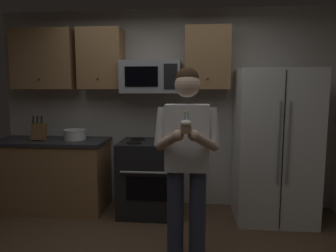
{
  "coord_description": "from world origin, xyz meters",
  "views": [
    {
      "loc": [
        0.4,
        -2.33,
        1.57
      ],
      "look_at": [
        0.17,
        0.29,
        1.25
      ],
      "focal_mm": 32.28,
      "sensor_mm": 36.0,
      "label": 1
    }
  ],
  "objects": [
    {
      "name": "wall_back",
      "position": [
        0.0,
        1.75,
        1.3
      ],
      "size": [
        4.4,
        0.1,
        2.6
      ],
      "primitive_type": "cube",
      "color": "beige",
      "rests_on": "ground"
    },
    {
      "name": "oven_range",
      "position": [
        -0.15,
        1.36,
        0.46
      ],
      "size": [
        0.76,
        0.7,
        0.93
      ],
      "color": "black",
      "rests_on": "ground"
    },
    {
      "name": "microwave",
      "position": [
        -0.15,
        1.48,
        1.72
      ],
      "size": [
        0.74,
        0.41,
        0.4
      ],
      "color": "#9EA0A5"
    },
    {
      "name": "refrigerator",
      "position": [
        1.35,
        1.32,
        0.9
      ],
      "size": [
        0.9,
        0.75,
        1.8
      ],
      "color": "white",
      "rests_on": "ground"
    },
    {
      "name": "cabinet_row_upper",
      "position": [
        -0.72,
        1.53,
        1.95
      ],
      "size": [
        2.78,
        0.36,
        0.76
      ],
      "color": "#9E7247"
    },
    {
      "name": "counter_left",
      "position": [
        -1.45,
        1.38,
        0.46
      ],
      "size": [
        1.44,
        0.66,
        0.92
      ],
      "color": "#9E7247",
      "rests_on": "ground"
    },
    {
      "name": "knife_block",
      "position": [
        -1.58,
        1.33,
        1.03
      ],
      "size": [
        0.16,
        0.15,
        0.32
      ],
      "color": "brown",
      "rests_on": "counter_left"
    },
    {
      "name": "bowl_large_white",
      "position": [
        -1.14,
        1.41,
        0.99
      ],
      "size": [
        0.29,
        0.29,
        0.13
      ],
      "color": "white",
      "rests_on": "counter_left"
    },
    {
      "name": "person",
      "position": [
        0.33,
        0.28,
        1.0
      ],
      "size": [
        0.6,
        0.48,
        1.76
      ],
      "color": "#383F59",
      "rests_on": "ground"
    },
    {
      "name": "cupcake",
      "position": [
        0.33,
        -0.05,
        1.29
      ],
      "size": [
        0.09,
        0.09,
        0.17
      ],
      "color": "#A87F56"
    }
  ]
}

